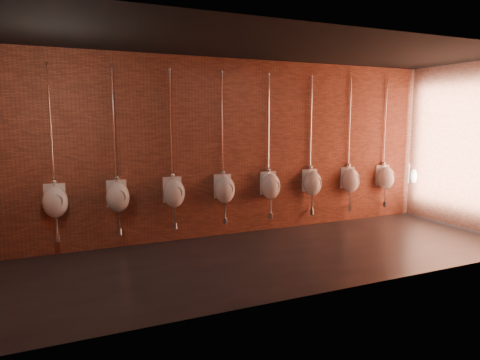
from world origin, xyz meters
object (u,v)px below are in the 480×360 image
at_px(urinal_1, 55,201).
at_px(urinal_5, 270,185).
at_px(urinal_3, 174,192).
at_px(urinal_9, 418,175).
at_px(urinal_4, 225,189).
at_px(urinal_7, 351,180).
at_px(urinal_6, 312,182).
at_px(urinal_2, 118,196).
at_px(urinal_8, 386,177).

xyz_separation_m(urinal_1, urinal_5, (3.74, 0.00, 0.00)).
bearing_deg(urinal_3, urinal_9, 0.00).
height_order(urinal_3, urinal_4, same).
xyz_separation_m(urinal_3, urinal_7, (3.74, 0.00, 0.00)).
xyz_separation_m(urinal_3, urinal_6, (2.81, 0.00, 0.00)).
xyz_separation_m(urinal_4, urinal_5, (0.94, 0.00, 0.00)).
xyz_separation_m(urinal_2, urinal_6, (3.74, 0.00, 0.00)).
xyz_separation_m(urinal_5, urinal_9, (3.74, 0.00, 0.00)).
relative_size(urinal_2, urinal_6, 1.00).
bearing_deg(urinal_8, urinal_5, 180.00).
height_order(urinal_6, urinal_9, same).
bearing_deg(urinal_9, urinal_3, 180.00).
bearing_deg(urinal_9, urinal_4, 180.00).
distance_m(urinal_6, urinal_9, 2.81).
xyz_separation_m(urinal_2, urinal_7, (4.68, 0.00, 0.00)).
bearing_deg(urinal_5, urinal_9, 0.00).
bearing_deg(urinal_7, urinal_1, 180.00).
relative_size(urinal_2, urinal_5, 1.00).
bearing_deg(urinal_4, urinal_7, 0.00).
xyz_separation_m(urinal_1, urinal_3, (1.87, 0.00, 0.00)).
bearing_deg(urinal_8, urinal_9, 0.00).
height_order(urinal_1, urinal_5, same).
relative_size(urinal_5, urinal_9, 1.00).
bearing_deg(urinal_2, urinal_8, 0.00).
relative_size(urinal_2, urinal_3, 1.00).
distance_m(urinal_2, urinal_8, 5.61).
distance_m(urinal_1, urinal_4, 2.81).
distance_m(urinal_8, urinal_9, 0.94).
bearing_deg(urinal_9, urinal_6, 180.00).
height_order(urinal_3, urinal_8, same).
bearing_deg(urinal_1, urinal_6, 0.00).
relative_size(urinal_6, urinal_7, 1.00).
relative_size(urinal_3, urinal_4, 1.00).
bearing_deg(urinal_8, urinal_6, 180.00).
height_order(urinal_1, urinal_7, same).
relative_size(urinal_4, urinal_5, 1.00).
height_order(urinal_2, urinal_8, same).
distance_m(urinal_4, urinal_7, 2.81).
height_order(urinal_4, urinal_5, same).
height_order(urinal_3, urinal_7, same).
bearing_deg(urinal_3, urinal_6, 0.00).
bearing_deg(urinal_6, urinal_8, 0.00).
bearing_deg(urinal_3, urinal_1, 180.00).
distance_m(urinal_1, urinal_7, 5.61).
bearing_deg(urinal_4, urinal_3, 180.00).
bearing_deg(urinal_5, urinal_1, 180.00).
xyz_separation_m(urinal_1, urinal_7, (5.61, 0.00, 0.00)).
bearing_deg(urinal_1, urinal_5, 0.00).
distance_m(urinal_5, urinal_6, 0.94).
distance_m(urinal_3, urinal_8, 4.68).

